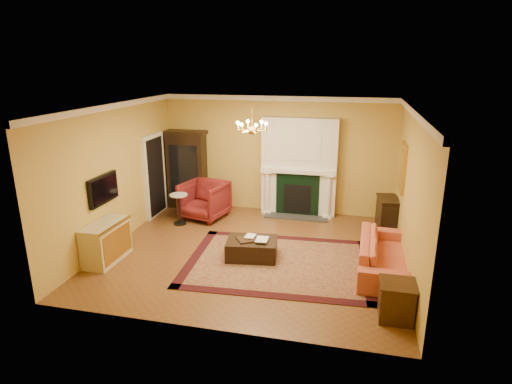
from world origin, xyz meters
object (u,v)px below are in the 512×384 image
(console_table, at_px, (387,216))
(end_table, at_px, (396,302))
(china_cabinet, at_px, (187,171))
(pedestal_table, at_px, (179,207))
(coral_sofa, at_px, (383,249))
(commode, at_px, (106,242))
(wingback_armchair, at_px, (204,198))
(leather_ottoman, at_px, (252,248))

(console_table, bearing_deg, end_table, -97.95)
(china_cabinet, bearing_deg, console_table, -8.83)
(pedestal_table, relative_size, coral_sofa, 0.35)
(console_table, bearing_deg, commode, -159.85)
(end_table, bearing_deg, wingback_armchair, 140.93)
(pedestal_table, distance_m, leather_ottoman, 2.59)
(commode, bearing_deg, leather_ottoman, 16.31)
(wingback_armchair, bearing_deg, end_table, -25.48)
(coral_sofa, height_order, end_table, coral_sofa)
(china_cabinet, distance_m, console_table, 5.26)
(wingback_armchair, xyz_separation_m, commode, (-1.07, -2.75, -0.12))
(leather_ottoman, bearing_deg, china_cabinet, 124.11)
(china_cabinet, relative_size, wingback_armchair, 1.91)
(coral_sofa, bearing_deg, pedestal_table, 75.94)
(leather_ottoman, bearing_deg, end_table, -38.50)
(leather_ottoman, bearing_deg, coral_sofa, -6.58)
(pedestal_table, bearing_deg, coral_sofa, -16.17)
(china_cabinet, xyz_separation_m, wingback_armchair, (0.74, -0.77, -0.47))
(pedestal_table, relative_size, end_table, 1.31)
(china_cabinet, distance_m, coral_sofa, 5.70)
(wingback_armchair, relative_size, console_table, 1.30)
(console_table, height_order, leather_ottoman, console_table)
(pedestal_table, xyz_separation_m, coral_sofa, (4.70, -1.36, -0.01))
(wingback_armchair, height_order, end_table, wingback_armchair)
(console_table, bearing_deg, china_cabinet, 165.38)
(commode, bearing_deg, console_table, 27.82)
(commode, xyz_separation_m, leather_ottoman, (2.78, 0.78, -0.19))
(china_cabinet, height_order, wingback_armchair, china_cabinet)
(wingback_armchair, bearing_deg, china_cabinet, 147.55)
(wingback_armchair, bearing_deg, coral_sofa, -10.64)
(china_cabinet, height_order, pedestal_table, china_cabinet)
(coral_sofa, distance_m, leather_ottoman, 2.56)
(wingback_armchair, distance_m, pedestal_table, 0.71)
(wingback_armchair, bearing_deg, commode, -97.70)
(wingback_armchair, relative_size, coral_sofa, 0.47)
(wingback_armchair, xyz_separation_m, end_table, (4.38, -3.55, -0.23))
(china_cabinet, xyz_separation_m, end_table, (5.12, -4.32, -0.70))
(wingback_armchair, relative_size, commode, 0.98)
(leather_ottoman, bearing_deg, pedestal_table, 138.97)
(coral_sofa, bearing_deg, leather_ottoman, 93.29)
(console_table, distance_m, leather_ottoman, 3.41)
(leather_ottoman, bearing_deg, wingback_armchair, 123.26)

